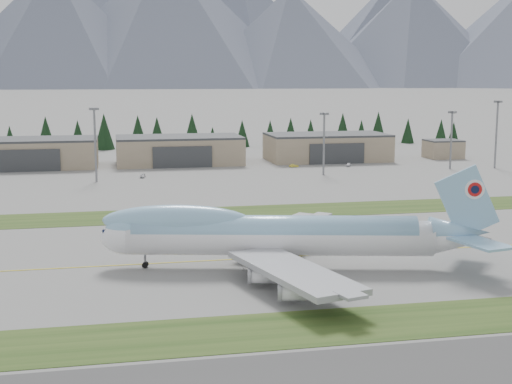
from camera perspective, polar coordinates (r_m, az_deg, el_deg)
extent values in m
plane|color=slate|center=(137.18, 6.17, -4.99)|extent=(7000.00, 7000.00, 0.00)
cube|color=#254017|center=(103.15, 12.66, -9.98)|extent=(400.00, 14.00, 0.08)
cube|color=#254017|center=(179.56, 1.82, -1.56)|extent=(400.00, 18.00, 0.08)
cube|color=gold|center=(137.18, 6.17, -4.99)|extent=(400.00, 0.40, 0.02)
cylinder|color=white|center=(125.47, 1.91, -3.68)|extent=(53.50, 17.83, 6.20)
cylinder|color=#88BADE|center=(125.21, 1.47, -3.17)|extent=(49.68, 16.52, 5.73)
ellipsoid|color=white|center=(127.96, -10.17, -3.57)|extent=(11.05, 8.24, 6.20)
ellipsoid|color=#88BADE|center=(127.71, -10.19, -3.07)|extent=(9.26, 6.96, 5.26)
ellipsoid|color=#88BADE|center=(125.93, -6.37, -2.31)|extent=(26.86, 10.94, 5.73)
cube|color=#0C1433|center=(128.39, -11.65, -3.01)|extent=(2.54, 2.87, 1.24)
cone|color=white|center=(129.75, 15.98, -3.61)|extent=(12.51, 8.45, 6.08)
cone|color=#88BADE|center=(129.50, 16.01, -3.11)|extent=(11.46, 7.71, 5.54)
cube|color=#88BADE|center=(128.75, 16.52, -0.78)|extent=(11.40, 3.11, 13.18)
cylinder|color=white|center=(129.06, 17.01, 0.25)|extent=(3.39, 0.94, 3.44)
cylinder|color=red|center=(129.15, 17.00, 0.25)|extent=(2.46, 0.73, 2.48)
cylinder|color=#0C1433|center=(129.24, 16.99, 0.26)|extent=(1.44, 0.50, 1.43)
cube|color=#88BADE|center=(135.52, 16.17, -2.83)|extent=(10.95, 11.81, 0.44)
cube|color=#88BADE|center=(124.76, 17.51, -3.92)|extent=(7.83, 11.48, 0.44)
cube|color=#999AA0|center=(141.25, 2.60, -2.94)|extent=(25.55, 27.62, 0.95)
cube|color=#999AA0|center=(110.67, 2.99, -6.37)|extent=(16.29, 30.01, 0.95)
cylinder|color=white|center=(137.88, 0.81, -4.00)|extent=(5.37, 3.42, 2.39)
cylinder|color=white|center=(146.58, 2.66, -3.22)|extent=(5.37, 3.42, 2.39)
cylinder|color=white|center=(114.78, 0.72, -6.72)|extent=(5.37, 3.42, 2.39)
cylinder|color=white|center=(106.34, 3.22, -8.04)|extent=(5.37, 3.42, 2.39)
cylinder|color=slate|center=(128.46, -8.86, -5.50)|extent=(0.50, 0.50, 2.29)
cylinder|color=slate|center=(129.26, 1.24, -5.25)|extent=(0.64, 0.64, 2.48)
cylinder|color=slate|center=(123.72, 1.25, -5.92)|extent=(0.64, 0.64, 2.48)
cylinder|color=slate|center=(129.35, 3.37, -5.26)|extent=(0.64, 0.64, 2.48)
cylinder|color=slate|center=(123.82, 3.47, -5.92)|extent=(0.64, 0.64, 2.48)
cylinder|color=black|center=(128.25, -8.88, -5.81)|extent=(1.10, 0.56, 1.05)
cylinder|color=black|center=(128.98, -8.82, -5.72)|extent=(1.10, 0.56, 1.05)
cylinder|color=black|center=(129.43, 1.24, -5.54)|extent=(1.22, 0.72, 1.15)
cylinder|color=black|center=(123.90, 1.24, -6.21)|extent=(1.22, 0.72, 1.15)
cylinder|color=black|center=(129.52, 3.37, -5.54)|extent=(1.22, 0.72, 1.15)
cylinder|color=black|center=(123.99, 3.46, -6.22)|extent=(1.22, 0.72, 1.15)
cube|color=gray|center=(279.62, -17.47, 2.92)|extent=(48.00, 26.00, 10.00)
cube|color=#343739|center=(279.12, -17.53, 4.02)|extent=(48.00, 26.00, 0.80)
cube|color=#343739|center=(266.58, -17.75, 2.41)|extent=(22.08, 0.60, 8.00)
cube|color=gray|center=(279.28, -6.17, 3.29)|extent=(48.00, 26.00, 10.00)
cube|color=#343739|center=(278.79, -6.19, 4.39)|extent=(48.00, 26.00, 0.80)
cube|color=#343739|center=(266.23, -5.89, 2.79)|extent=(22.08, 0.60, 8.00)
cube|color=gray|center=(291.02, 5.70, 3.53)|extent=(48.00, 26.00, 10.00)
cube|color=#343739|center=(290.54, 5.71, 4.59)|extent=(48.00, 26.00, 0.80)
cube|color=#343739|center=(278.52, 6.50, 3.06)|extent=(22.08, 0.60, 8.00)
cube|color=gray|center=(307.83, 14.75, 3.30)|extent=(14.00, 12.00, 7.00)
cube|color=#343739|center=(307.48, 14.77, 4.01)|extent=(14.00, 12.00, 0.60)
cylinder|color=slate|center=(234.88, -12.73, 3.60)|extent=(0.70, 0.70, 23.01)
cube|color=slate|center=(234.07, -12.84, 6.50)|extent=(3.20, 3.20, 0.80)
cylinder|color=slate|center=(246.43, 5.45, 3.76)|extent=(0.70, 0.70, 20.64)
cube|color=slate|center=(245.65, 5.49, 6.25)|extent=(3.20, 3.20, 0.80)
cylinder|color=slate|center=(270.31, 15.34, 3.93)|extent=(0.70, 0.70, 20.43)
cube|color=slate|center=(269.60, 15.44, 6.18)|extent=(3.20, 3.20, 0.80)
cylinder|color=slate|center=(277.68, 18.67, 4.29)|extent=(0.70, 0.70, 24.13)
cube|color=slate|center=(277.00, 18.80, 6.86)|extent=(3.20, 3.20, 0.80)
imported|color=silver|center=(242.64, -9.06, 1.15)|extent=(2.32, 4.17, 1.34)
imported|color=gold|center=(267.62, 3.05, 1.99)|extent=(3.68, 1.76, 1.17)
imported|color=silver|center=(271.99, 7.40, 2.05)|extent=(3.05, 4.37, 1.17)
cone|color=black|center=(340.95, -19.08, 4.05)|extent=(6.61, 6.61, 11.81)
cone|color=black|center=(341.03, -16.46, 4.52)|extent=(8.85, 8.85, 15.81)
cone|color=black|center=(341.96, -14.06, 4.46)|extent=(7.71, 7.71, 13.77)
cone|color=black|center=(339.65, -12.05, 4.76)|extent=(9.43, 9.43, 16.85)
cone|color=black|center=(341.73, -9.42, 4.78)|extent=(8.86, 8.86, 15.83)
cone|color=black|center=(343.01, -7.92, 4.75)|extent=(8.30, 8.30, 14.82)
cone|color=black|center=(340.24, -5.13, 4.90)|extent=(9.21, 9.21, 16.45)
cone|color=black|center=(342.85, -3.50, 4.41)|extent=(5.60, 5.60, 10.00)
cone|color=black|center=(345.73, -1.11, 4.72)|extent=(7.32, 7.32, 13.08)
cone|color=black|center=(345.52, 1.14, 4.71)|extent=(7.23, 7.23, 12.91)
cone|color=black|center=(349.57, 2.79, 4.83)|extent=(7.82, 7.82, 13.96)
cone|color=black|center=(353.66, 4.39, 4.78)|extent=(7.22, 7.22, 12.89)
cone|color=black|center=(358.21, 6.94, 5.05)|extent=(8.96, 8.96, 16.01)
cone|color=black|center=(358.06, 8.43, 4.74)|extent=(7.06, 7.06, 12.60)
cone|color=black|center=(367.36, 9.75, 5.11)|extent=(9.11, 9.11, 16.27)
cone|color=black|center=(373.71, 12.05, 4.83)|extent=(7.09, 7.09, 12.66)
cone|color=black|center=(374.43, 14.58, 4.72)|extent=(6.95, 6.95, 12.41)
cone|color=black|center=(381.64, 15.52, 4.64)|extent=(6.03, 6.03, 10.76)
cone|color=#495061|center=(2360.72, -15.75, 12.67)|extent=(784.48, 784.48, 380.75)
cone|color=#495061|center=(2441.84, -7.20, 13.69)|extent=(958.17, 958.17, 456.20)
cone|color=#495061|center=(2422.67, 2.68, 12.24)|extent=(744.18, 744.18, 325.46)
cone|color=white|center=(2429.84, 2.69, 14.54)|extent=(282.79, 282.79, 130.19)
cone|color=#495061|center=(2608.96, 12.30, 12.33)|extent=(805.33, 805.33, 371.07)
cone|color=white|center=(2617.80, 12.39, 14.76)|extent=(306.03, 306.03, 148.43)
cone|color=#495061|center=(3039.95, -14.89, 13.34)|extent=(1075.96, 1075.96, 537.98)
cone|color=#495061|center=(3081.98, -1.42, 13.17)|extent=(988.88, 988.88, 494.44)
cone|color=#495061|center=(3277.60, 11.02, 12.64)|extent=(959.61, 959.61, 479.81)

